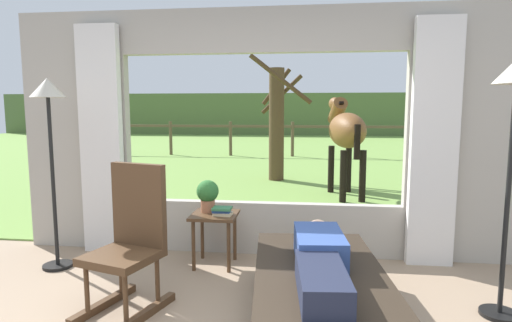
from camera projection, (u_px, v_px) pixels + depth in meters
name	position (u px, v px, depth m)	size (l,w,h in m)	color
back_wall_with_window	(261.00, 137.00, 4.43)	(5.20, 0.12, 2.55)	#ADA599
curtain_panel_left	(101.00, 141.00, 4.50)	(0.44, 0.10, 2.40)	silver
curtain_panel_right	(434.00, 144.00, 4.09)	(0.44, 0.10, 2.40)	silver
outdoor_pasture_lawn	(294.00, 151.00, 15.32)	(36.00, 21.68, 0.02)	#759E47
distant_hill_ridge	(300.00, 114.00, 24.86)	(36.00, 2.00, 2.40)	#52683A
recliner_sofa	(319.00, 296.00, 3.02)	(1.05, 1.77, 0.42)	black
reclining_person	(320.00, 257.00, 2.93)	(0.39, 1.44, 0.22)	#334C8C
rocking_chair	(131.00, 239.00, 3.25)	(0.64, 0.79, 1.12)	#4C331E
side_table	(215.00, 223.00, 4.16)	(0.44, 0.44, 0.52)	#4C331E
potted_plant	(208.00, 194.00, 4.20)	(0.22, 0.22, 0.32)	#9E6042
book_stack	(222.00, 211.00, 4.08)	(0.19, 0.15, 0.08)	beige
floor_lamp_left	(49.00, 116.00, 3.98)	(0.32, 0.32, 1.82)	black
horse	(346.00, 131.00, 7.31)	(0.77, 1.82, 1.73)	brown
pasture_tree	(277.00, 121.00, 8.96)	(1.25, 1.24, 2.58)	#4C3823
pasture_fence_line	(293.00, 134.00, 13.47)	(16.10, 0.10, 1.10)	brown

